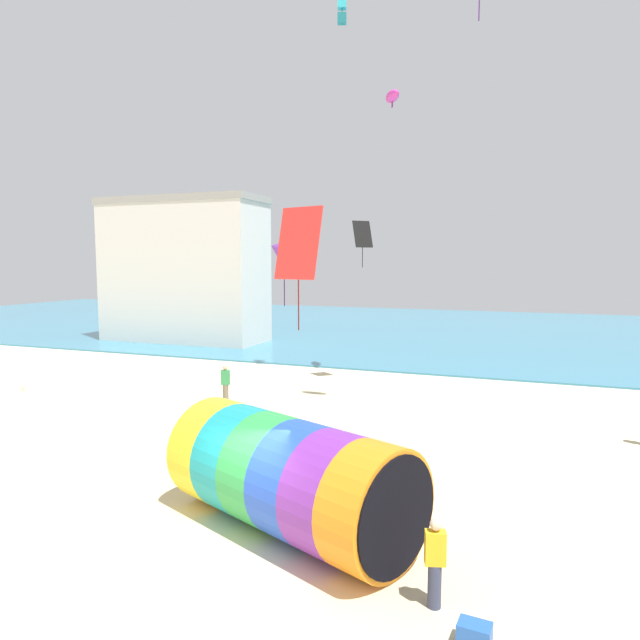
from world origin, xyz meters
name	(u,v)px	position (x,y,z in m)	size (l,w,h in m)	color
ground_plane	(212,561)	(0.00, 0.00, 0.00)	(120.00, 120.00, 0.00)	beige
sea	(459,331)	(0.00, 40.36, 0.05)	(120.00, 40.00, 0.10)	teal
giant_inflatable_tube	(289,476)	(0.97, 1.73, 1.28)	(6.47, 4.67, 2.56)	yellow
kite_handler	(435,562)	(4.48, 0.03, 0.83)	(0.41, 0.31, 1.63)	#383D56
kite_cyan_box	(342,11)	(-2.82, 16.63, 17.49)	(0.51, 0.51, 1.16)	#2DB2C6
kite_magenta_parafoil	(392,96)	(-0.68, 17.79, 13.80)	(1.30, 1.65, 0.84)	#D1339E
kite_red_diamond	(298,244)	(0.74, 2.83, 6.44)	(1.24, 0.70, 2.89)	red
kite_black_diamond	(363,235)	(-1.86, 17.02, 7.30)	(0.96, 0.95, 2.23)	black
kite_purple_delta	(284,251)	(-0.98, 5.86, 6.35)	(1.83, 1.68, 2.36)	purple
bystander_mid_beach	(226,384)	(-6.19, 11.31, 0.87)	(0.42, 0.34, 1.70)	#726651
promenade_building	(184,270)	(-18.47, 26.65, 5.35)	(12.36, 4.74, 10.67)	silver
cooler_box	(474,634)	(5.24, -0.75, 0.18)	(0.52, 0.36, 0.36)	#2659B2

